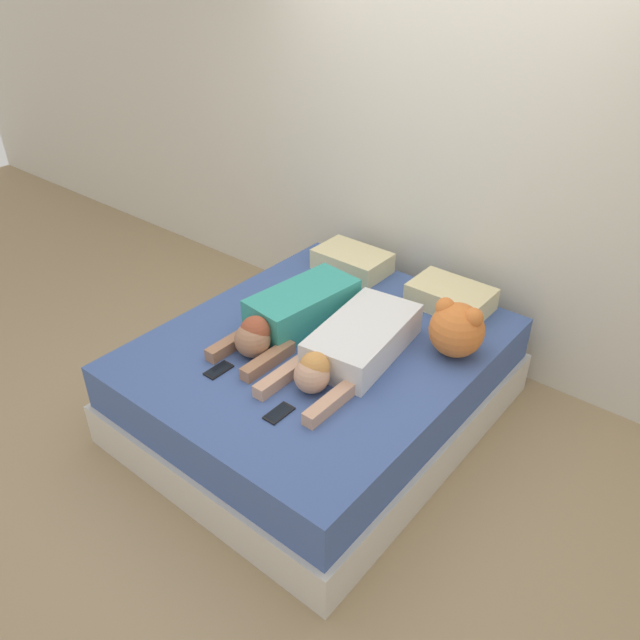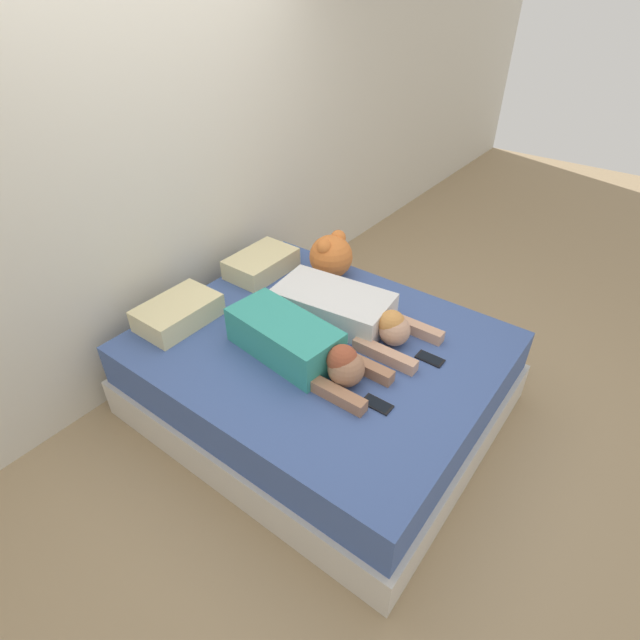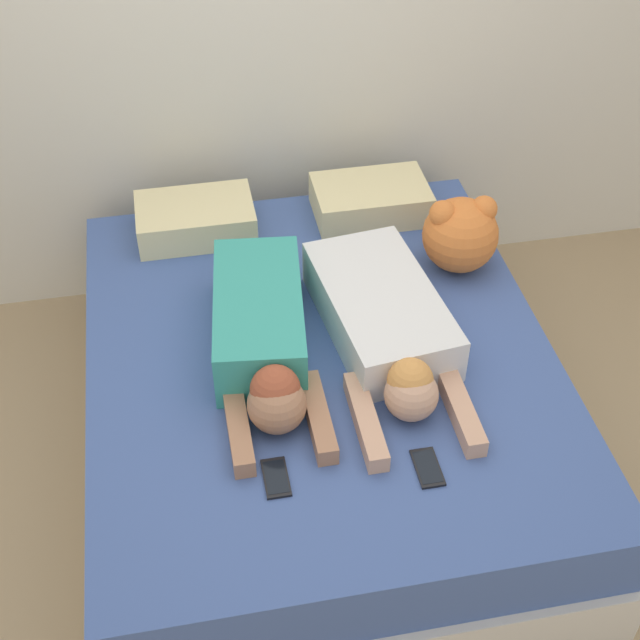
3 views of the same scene
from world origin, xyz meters
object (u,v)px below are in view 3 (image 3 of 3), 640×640
at_px(bed, 320,401).
at_px(cell_phone_right, 427,468).
at_px(person_right, 386,327).
at_px(pillow_head_right, 371,200).
at_px(plush_toy, 460,233).
at_px(person_left, 263,338).
at_px(cell_phone_left, 276,478).
at_px(pillow_head_left, 196,219).

xyz_separation_m(bed, cell_phone_right, (0.24, -0.61, 0.28)).
bearing_deg(person_right, pillow_head_right, 80.51).
relative_size(person_right, plush_toy, 3.30).
distance_m(person_left, cell_phone_left, 0.55).
distance_m(pillow_head_left, pillow_head_right, 0.76).
relative_size(pillow_head_right, person_right, 0.46).
height_order(cell_phone_right, plush_toy, plush_toy).
bearing_deg(plush_toy, pillow_head_right, 121.77).
bearing_deg(pillow_head_left, cell_phone_left, -84.49).
relative_size(cell_phone_left, plush_toy, 0.49).
bearing_deg(cell_phone_left, plush_toy, 46.57).
bearing_deg(person_right, cell_phone_right, -90.61).
xyz_separation_m(cell_phone_right, plush_toy, (0.41, 1.00, 0.16)).
xyz_separation_m(bed, person_left, (-0.21, -0.01, 0.38)).
xyz_separation_m(bed, person_right, (0.24, -0.02, 0.37)).
distance_m(bed, pillow_head_right, 0.97).
bearing_deg(pillow_head_right, person_left, -125.46).
height_order(bed, pillow_head_left, pillow_head_left).
distance_m(pillow_head_right, cell_phone_right, 1.43).
bearing_deg(person_right, bed, 176.07).
relative_size(pillow_head_left, cell_phone_right, 3.13).
height_order(bed, cell_phone_left, cell_phone_left).
bearing_deg(bed, person_right, -3.93).
bearing_deg(person_right, plush_toy, 45.28).
xyz_separation_m(pillow_head_right, person_right, (-0.14, -0.83, 0.02)).
height_order(person_left, cell_phone_left, person_left).
bearing_deg(person_left, person_right, -0.48).
xyz_separation_m(person_left, plush_toy, (0.86, 0.40, 0.05)).
xyz_separation_m(pillow_head_right, cell_phone_left, (-0.63, -1.37, -0.07)).
bearing_deg(person_right, cell_phone_left, -132.42).
height_order(bed, cell_phone_right, cell_phone_right).
distance_m(pillow_head_left, cell_phone_right, 1.56).
height_order(pillow_head_left, person_right, person_right).
xyz_separation_m(bed, plush_toy, (0.65, 0.39, 0.44)).
relative_size(person_left, cell_phone_left, 6.26).
height_order(bed, person_right, person_right).
bearing_deg(person_right, person_left, 179.52).
bearing_deg(person_left, pillow_head_right, 54.54).
distance_m(cell_phone_right, plush_toy, 1.09).
bearing_deg(cell_phone_left, cell_phone_right, -6.10).
distance_m(pillow_head_left, cell_phone_left, 1.38).
bearing_deg(bed, pillow_head_right, 64.94).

